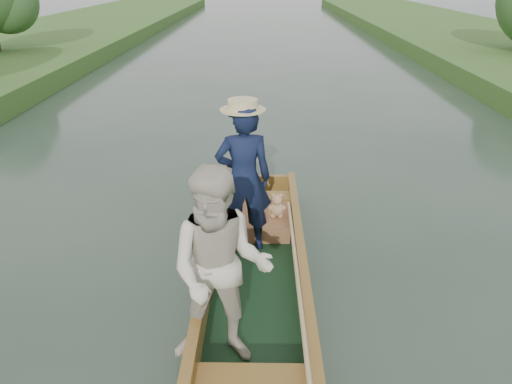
{
  "coord_description": "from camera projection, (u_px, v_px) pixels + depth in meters",
  "views": [
    {
      "loc": [
        0.08,
        -4.62,
        3.27
      ],
      "look_at": [
        0.0,
        0.6,
        0.95
      ],
      "focal_mm": 35.0,
      "sensor_mm": 36.0,
      "label": 1
    }
  ],
  "objects": [
    {
      "name": "ground",
      "position": [
        255.0,
        292.0,
        5.55
      ],
      "size": [
        120.0,
        120.0,
        0.0
      ],
      "primitive_type": "plane",
      "color": "#283D30",
      "rests_on": "ground"
    },
    {
      "name": "trees_far",
      "position": [
        335.0,
        6.0,
        12.84
      ],
      "size": [
        22.55,
        12.69,
        4.36
      ],
      "color": "#47331E",
      "rests_on": "ground"
    },
    {
      "name": "punt",
      "position": [
        241.0,
        246.0,
        5.1
      ],
      "size": [
        1.29,
        5.0,
        1.94
      ],
      "color": "black",
      "rests_on": "ground"
    }
  ]
}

